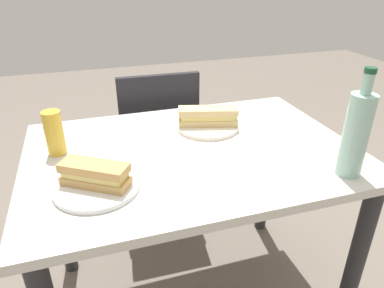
% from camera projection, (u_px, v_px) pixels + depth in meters
% --- Properties ---
extents(dining_table, '(1.13, 0.79, 0.73)m').
position_uv_depth(dining_table, '(192.00, 177.00, 1.29)').
color(dining_table, beige).
rests_on(dining_table, ground).
extents(chair_far, '(0.41, 0.41, 0.87)m').
position_uv_depth(chair_far, '(157.00, 139.00, 1.85)').
color(chair_far, black).
rests_on(chair_far, ground).
extents(plate_near, '(0.25, 0.25, 0.01)m').
position_uv_depth(plate_near, '(208.00, 126.00, 1.40)').
color(plate_near, silver).
rests_on(plate_near, dining_table).
extents(baguette_sandwich_near, '(0.24, 0.13, 0.07)m').
position_uv_depth(baguette_sandwich_near, '(208.00, 116.00, 1.38)').
color(baguette_sandwich_near, '#DBB77A').
rests_on(baguette_sandwich_near, plate_near).
extents(knife_near, '(0.18, 0.06, 0.01)m').
position_uv_depth(knife_near, '(204.00, 118.00, 1.44)').
color(knife_near, silver).
rests_on(knife_near, plate_near).
extents(plate_far, '(0.25, 0.25, 0.01)m').
position_uv_depth(plate_far, '(97.00, 187.00, 1.02)').
color(plate_far, white).
rests_on(plate_far, dining_table).
extents(baguette_sandwich_far, '(0.20, 0.16, 0.07)m').
position_uv_depth(baguette_sandwich_far, '(95.00, 174.00, 1.00)').
color(baguette_sandwich_far, tan).
rests_on(baguette_sandwich_far, plate_far).
extents(knife_far, '(0.15, 0.12, 0.01)m').
position_uv_depth(knife_far, '(102.00, 173.00, 1.06)').
color(knife_far, silver).
rests_on(knife_far, plate_far).
extents(water_bottle, '(0.07, 0.07, 0.33)m').
position_uv_depth(water_bottle, '(356.00, 134.00, 1.04)').
color(water_bottle, '#99C6B7').
rests_on(water_bottle, dining_table).
extents(beer_glass, '(0.06, 0.06, 0.15)m').
position_uv_depth(beer_glass, '(54.00, 133.00, 1.18)').
color(beer_glass, gold).
rests_on(beer_glass, dining_table).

